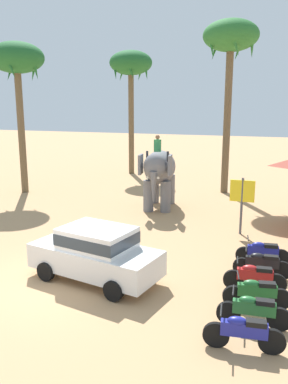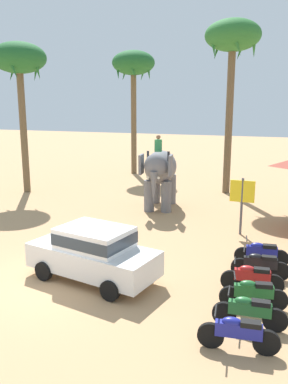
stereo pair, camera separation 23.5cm
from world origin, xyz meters
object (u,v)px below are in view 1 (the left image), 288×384
at_px(motorcycle_nearest_camera, 244,331).
at_px(palm_tree_far_back, 17,63).
at_px(motorcycle_end_of_row, 263,252).
at_px(motorcycle_far_in_row, 262,264).
at_px(motorcycle_fourth_in_row, 255,276).
at_px(signboard_yellow, 242,195).
at_px(motorcycle_second_in_row, 254,310).
at_px(palm_tree_near_hut, 131,67).
at_px(elephant_with_mahout, 159,171).
at_px(palm_tree_behind_elephant, 231,43).
at_px(car_sedan_foreground, 96,252).
at_px(motorcycle_mid_row, 257,292).

relative_size(motorcycle_nearest_camera, palm_tree_far_back, 0.20).
bearing_deg(motorcycle_end_of_row, motorcycle_far_in_row, -87.31).
bearing_deg(motorcycle_far_in_row, motorcycle_fourth_in_row, -97.58).
bearing_deg(motorcycle_nearest_camera, palm_tree_far_back, 140.49).
height_order(motorcycle_end_of_row, palm_tree_far_back, palm_tree_far_back).
relative_size(motorcycle_fourth_in_row, signboard_yellow, 0.75).
distance_m(motorcycle_second_in_row, palm_tree_far_back, 19.75).
distance_m(motorcycle_second_in_row, motorcycle_end_of_row, 4.11).
bearing_deg(palm_tree_far_back, motorcycle_fourth_in_row, -31.69).
height_order(motorcycle_fourth_in_row, palm_tree_near_hut, palm_tree_near_hut).
xyz_separation_m(elephant_with_mahout, signboard_yellow, (4.53, -2.85, -0.30)).
height_order(motorcycle_far_in_row, motorcycle_end_of_row, same).
bearing_deg(palm_tree_near_hut, motorcycle_fourth_in_row, -58.29).
bearing_deg(motorcycle_nearest_camera, motorcycle_fourth_in_row, 90.41).
bearing_deg(motorcycle_nearest_camera, motorcycle_far_in_row, 88.35).
xyz_separation_m(motorcycle_nearest_camera, signboard_yellow, (-1.03, 8.30, 1.22)).
bearing_deg(signboard_yellow, motorcycle_fourth_in_row, -79.11).
relative_size(motorcycle_fourth_in_row, motorcycle_end_of_row, 1.00).
bearing_deg(palm_tree_far_back, palm_tree_behind_elephant, 19.50).
relative_size(car_sedan_foreground, motorcycle_second_in_row, 2.41).
distance_m(motorcycle_far_in_row, palm_tree_near_hut, 21.29).
xyz_separation_m(palm_tree_behind_elephant, palm_tree_far_back, (-11.66, -4.13, -1.09)).
xyz_separation_m(elephant_with_mahout, palm_tree_behind_elephant, (2.62, 5.02, 6.81)).
distance_m(motorcycle_fourth_in_row, palm_tree_behind_elephant, 15.82).
height_order(motorcycle_far_in_row, palm_tree_near_hut, palm_tree_near_hut).
bearing_deg(motorcycle_nearest_camera, car_sedan_foreground, 155.26).
bearing_deg(palm_tree_behind_elephant, palm_tree_near_hut, 150.62).
bearing_deg(elephant_with_mahout, motorcycle_second_in_row, -60.61).
bearing_deg(motorcycle_mid_row, palm_tree_behind_elephant, 102.21).
bearing_deg(palm_tree_far_back, motorcycle_second_in_row, -36.75).
height_order(motorcycle_second_in_row, palm_tree_far_back, palm_tree_far_back).
bearing_deg(palm_tree_near_hut, motorcycle_end_of_row, -54.70).
height_order(motorcycle_end_of_row, signboard_yellow, signboard_yellow).
distance_m(car_sedan_foreground, motorcycle_far_in_row, 5.21).
bearing_deg(motorcycle_second_in_row, palm_tree_far_back, 143.25).
xyz_separation_m(motorcycle_far_in_row, palm_tree_behind_elephant, (-3.06, 12.08, 8.33)).
height_order(motorcycle_far_in_row, palm_tree_far_back, palm_tree_far_back).
height_order(elephant_with_mahout, palm_tree_far_back, palm_tree_far_back).
distance_m(elephant_with_mahout, motorcycle_second_in_row, 11.69).
xyz_separation_m(motorcycle_nearest_camera, motorcycle_second_in_row, (0.12, 1.05, 0.00)).
xyz_separation_m(motorcycle_mid_row, signboard_yellow, (-1.15, 6.25, 1.22)).
height_order(palm_tree_far_back, signboard_yellow, palm_tree_far_back).
distance_m(motorcycle_nearest_camera, motorcycle_mid_row, 2.05).
distance_m(motorcycle_fourth_in_row, motorcycle_far_in_row, 1.06).
distance_m(motorcycle_fourth_in_row, palm_tree_far_back, 18.60).
bearing_deg(motorcycle_far_in_row, motorcycle_second_in_row, -89.87).
height_order(motorcycle_nearest_camera, palm_tree_far_back, palm_tree_far_back).
bearing_deg(elephant_with_mahout, motorcycle_end_of_row, -46.77).
bearing_deg(motorcycle_nearest_camera, motorcycle_second_in_row, 83.20).
distance_m(elephant_with_mahout, palm_tree_near_hut, 12.47).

